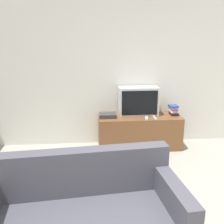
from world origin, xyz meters
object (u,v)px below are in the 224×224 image
(television, at_px, (138,101))
(remote_on_stand, at_px, (147,118))
(book_stack, at_px, (174,110))
(remote_secondary, at_px, (154,118))
(tv_stand, at_px, (139,132))
(set_top_box, at_px, (108,115))

(television, relative_size, remote_on_stand, 4.09)
(television, distance_m, book_stack, 0.66)
(book_stack, bearing_deg, remote_secondary, -153.47)
(tv_stand, distance_m, set_top_box, 0.66)
(tv_stand, height_order, television, television)
(tv_stand, height_order, set_top_box, set_top_box)
(remote_on_stand, bearing_deg, remote_secondary, 3.67)
(tv_stand, bearing_deg, remote_on_stand, -60.12)
(remote_secondary, bearing_deg, tv_stand, 147.80)
(television, relative_size, book_stack, 3.03)
(remote_on_stand, relative_size, set_top_box, 0.58)
(book_stack, relative_size, remote_secondary, 1.18)
(remote_on_stand, xyz_separation_m, set_top_box, (-0.66, 0.14, 0.02))
(tv_stand, relative_size, remote_secondary, 7.43)
(book_stack, distance_m, remote_secondary, 0.45)
(television, xyz_separation_m, book_stack, (0.64, -0.06, -0.17))
(remote_on_stand, distance_m, set_top_box, 0.68)
(book_stack, height_order, remote_secondary, book_stack)
(tv_stand, relative_size, book_stack, 6.28)
(book_stack, xyz_separation_m, remote_on_stand, (-0.54, -0.21, -0.07))
(remote_on_stand, bearing_deg, set_top_box, 167.66)
(remote_on_stand, distance_m, remote_secondary, 0.14)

